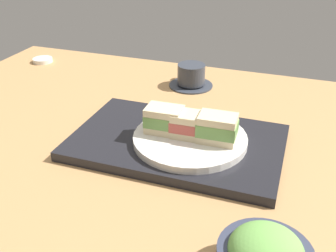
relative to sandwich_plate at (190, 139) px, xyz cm
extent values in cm
cube|color=tan|center=(-5.71, 0.66, -4.35)|extent=(140.00, 100.00, 3.00)
cube|color=black|center=(-3.04, 0.74, -1.80)|extent=(44.16, 27.83, 2.10)
cylinder|color=silver|center=(0.00, 0.00, 0.00)|extent=(23.69, 23.69, 1.51)
cube|color=beige|center=(-5.60, 0.08, 1.51)|extent=(7.64, 5.41, 1.51)
cube|color=#669347|center=(-5.60, 0.08, 3.51)|extent=(7.71, 5.62, 2.49)
cube|color=beige|center=(-5.60, 0.08, 5.50)|extent=(7.64, 5.41, 1.51)
cube|color=beige|center=(0.00, 0.00, 1.49)|extent=(7.64, 5.41, 1.47)
cube|color=#B74C42|center=(0.00, 0.00, 3.30)|extent=(7.90, 5.57, 2.14)
cube|color=beige|center=(0.00, 0.00, 5.11)|extent=(7.64, 5.41, 1.47)
cube|color=beige|center=(5.60, -0.08, 1.50)|extent=(7.64, 5.41, 1.49)
cube|color=#669347|center=(5.60, -0.08, 3.59)|extent=(7.98, 5.57, 2.69)
cube|color=beige|center=(5.60, -0.08, 5.68)|extent=(7.64, 5.41, 1.49)
ellipsoid|color=#6BA84C|center=(18.91, -28.27, 2.09)|extent=(10.17, 10.17, 5.59)
cylinder|color=#333842|center=(-9.72, 33.64, -2.45)|extent=(12.50, 12.50, 0.80)
cylinder|color=#333842|center=(-9.72, 33.64, 0.76)|extent=(7.83, 7.83, 5.63)
cylinder|color=#382111|center=(-9.72, 33.64, 3.18)|extent=(7.21, 7.21, 0.40)
torus|color=#333842|center=(-11.95, 37.57, 0.76)|extent=(2.64, 3.83, 3.95)
cylinder|color=silver|center=(-61.88, 36.79, -2.19)|extent=(6.36, 6.36, 1.33)
camera|label=1|loc=(19.55, -69.28, 42.20)|focal=42.91mm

